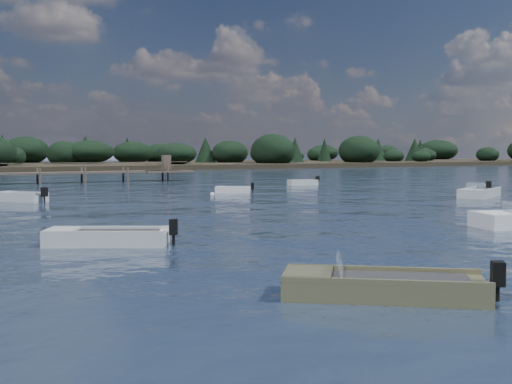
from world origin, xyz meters
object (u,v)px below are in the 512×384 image
tender_far_grey (21,199)px  dinghy_mid_white_b (479,194)px  dinghy_mid_grey (107,240)px  dinghy_near_olive (383,291)px  tender_far_white (233,191)px  tender_far_grey_b (303,184)px

tender_far_grey → dinghy_mid_white_b: bearing=-19.6°
dinghy_mid_grey → dinghy_near_olive: size_ratio=0.98×
dinghy_mid_white_b → dinghy_near_olive: (-25.06, -21.23, -0.02)m
tender_far_grey → tender_far_white: (15.27, 1.08, -0.03)m
tender_far_grey → dinghy_mid_grey: bearing=-89.2°
dinghy_near_olive → tender_far_white: (11.47, 32.57, -0.01)m
dinghy_mid_white_b → tender_far_white: size_ratio=1.78×
tender_far_grey_b → tender_far_grey: bearing=-162.9°
dinghy_mid_white_b → dinghy_near_olive: bearing=-139.7°
dinghy_mid_white_b → dinghy_mid_grey: size_ratio=1.15×
tender_far_grey → dinghy_near_olive: (3.81, -31.49, -0.02)m
tender_far_grey → dinghy_near_olive: bearing=-83.1°
dinghy_near_olive → dinghy_mid_white_b: bearing=40.3°
dinghy_mid_white_b → dinghy_near_olive: size_ratio=1.13×
dinghy_mid_white_b → dinghy_mid_grey: (-28.57, -10.63, -0.02)m
tender_far_grey_b → dinghy_mid_grey: (-25.22, -28.75, 0.01)m
tender_far_grey_b → dinghy_near_olive: 44.95m
tender_far_grey_b → dinghy_mid_white_b: size_ratio=0.60×
dinghy_mid_white_b → dinghy_mid_grey: dinghy_mid_white_b is taller
tender_far_grey → dinghy_mid_white_b: size_ratio=0.67×
dinghy_mid_grey → dinghy_near_olive: (3.51, -10.60, -0.00)m
tender_far_white → dinghy_near_olive: bearing=-109.4°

